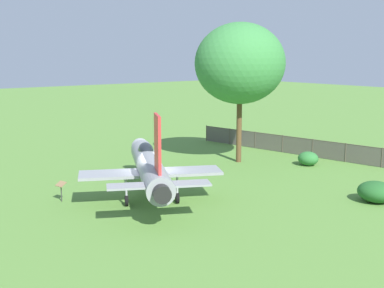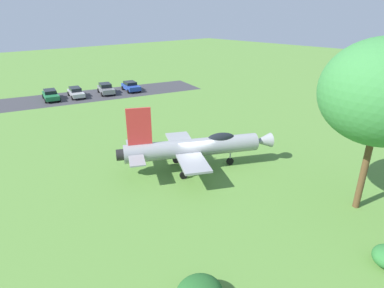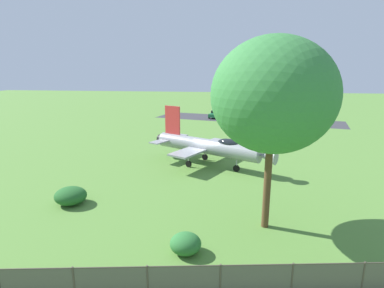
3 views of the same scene
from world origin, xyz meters
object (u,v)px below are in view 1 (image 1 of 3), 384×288
(display_jet, at_px, (149,165))
(info_plaque, at_px, (61,187))
(shrub_near_fence, at_px, (376,192))
(shade_tree, at_px, (240,64))
(shrub_by_tree, at_px, (308,159))

(display_jet, xyz_separation_m, info_plaque, (2.45, 4.36, -1.08))
(display_jet, bearing_deg, shrub_near_fence, -104.34)
(shade_tree, height_order, shrub_by_tree, shade_tree)
(display_jet, distance_m, info_plaque, 5.11)
(display_jet, relative_size, shrub_by_tree, 7.61)
(shade_tree, height_order, info_plaque, shade_tree)
(shrub_near_fence, height_order, shrub_by_tree, shrub_near_fence)
(display_jet, distance_m, shrub_by_tree, 14.19)
(shrub_by_tree, relative_size, info_plaque, 1.36)
(shrub_near_fence, distance_m, info_plaque, 17.80)
(display_jet, xyz_separation_m, shrub_by_tree, (-0.07, -14.12, -1.41))
(shrub_near_fence, distance_m, shrub_by_tree, 9.67)
(info_plaque, bearing_deg, shade_tree, -83.89)
(shade_tree, height_order, shrub_near_fence, shade_tree)
(shrub_near_fence, bearing_deg, shade_tree, -5.94)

